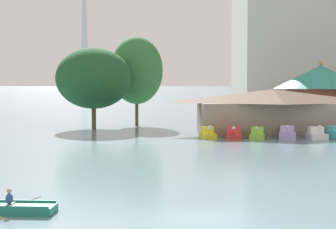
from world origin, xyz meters
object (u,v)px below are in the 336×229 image
at_px(green_roof_pavilion, 321,90).
at_px(background_building_block, 331,44).
at_px(rowboat_with_rower, 15,208).
at_px(pedal_boat_white, 316,134).
at_px(pedal_boat_red, 234,134).
at_px(pedal_boat_yellow, 208,134).
at_px(pedal_boat_lime, 257,134).
at_px(shoreline_tree_tall_left, 94,78).
at_px(distant_broadcast_tower, 84,3).
at_px(boathouse, 272,111).
at_px(pedal_boat_lavender, 287,133).
at_px(shoreline_tree_mid, 137,71).

distance_m(green_roof_pavilion, background_building_block, 31.35).
relative_size(rowboat_with_rower, pedal_boat_white, 1.31).
bearing_deg(pedal_boat_red, pedal_boat_yellow, -92.11).
bearing_deg(pedal_boat_red, pedal_boat_lime, 95.47).
bearing_deg(rowboat_with_rower, green_roof_pavilion, 66.17).
distance_m(pedal_boat_yellow, shoreline_tree_tall_left, 19.56).
height_order(pedal_boat_yellow, pedal_boat_red, pedal_boat_yellow).
bearing_deg(rowboat_with_rower, pedal_boat_red, 71.41).
xyz_separation_m(pedal_boat_yellow, distant_broadcast_tower, (-48.62, 310.49, 57.34)).
relative_size(green_roof_pavilion, shoreline_tree_tall_left, 1.29).
distance_m(background_building_block, distant_broadcast_tower, 276.89).
bearing_deg(boathouse, pedal_boat_yellow, -148.08).
bearing_deg(pedal_boat_lavender, rowboat_with_rower, -20.29).
bearing_deg(pedal_boat_red, boathouse, 144.20).
distance_m(pedal_boat_white, distant_broadcast_tower, 322.26).
height_order(pedal_boat_red, pedal_boat_lime, pedal_boat_red).
bearing_deg(pedal_boat_red, green_roof_pavilion, 151.44).
bearing_deg(pedal_boat_white, shoreline_tree_mid, -134.79).
bearing_deg(distant_broadcast_tower, pedal_boat_red, -80.64).
distance_m(rowboat_with_rower, pedal_boat_lavender, 38.27).
relative_size(pedal_boat_white, shoreline_tree_tall_left, 0.27).
distance_m(pedal_boat_yellow, background_building_block, 57.70).
relative_size(pedal_boat_white, green_roof_pavilion, 0.21).
xyz_separation_m(pedal_boat_lime, green_roof_pavilion, (12.95, 20.74, 4.31)).
height_order(pedal_boat_yellow, shoreline_tree_tall_left, shoreline_tree_tall_left).
distance_m(pedal_boat_yellow, green_roof_pavilion, 27.40).
bearing_deg(background_building_block, distant_broadcast_tower, 106.44).
relative_size(pedal_boat_white, shoreline_tree_mid, 0.23).
relative_size(pedal_boat_white, background_building_block, 0.08).
distance_m(rowboat_with_rower, shoreline_tree_tall_left, 46.72).
distance_m(pedal_boat_red, pedal_boat_white, 8.51).
bearing_deg(background_building_block, boathouse, -115.63).
relative_size(rowboat_with_rower, boathouse, 0.21).
distance_m(shoreline_tree_tall_left, distant_broadcast_tower, 303.74).
bearing_deg(rowboat_with_rower, pedal_boat_lavender, 63.77).
relative_size(pedal_boat_yellow, distant_broadcast_tower, 0.02).
height_order(background_building_block, distant_broadcast_tower, distant_broadcast_tower).
bearing_deg(rowboat_with_rower, pedal_boat_white, 59.85).
bearing_deg(green_roof_pavilion, shoreline_tree_mid, -175.35).
bearing_deg(distant_broadcast_tower, shoreline_tree_mid, -82.05).
xyz_separation_m(pedal_boat_red, distant_broadcast_tower, (-51.27, 310.97, 57.35)).
height_order(shoreline_tree_tall_left, distant_broadcast_tower, distant_broadcast_tower).
bearing_deg(boathouse, pedal_boat_red, -134.02).
xyz_separation_m(green_roof_pavilion, shoreline_tree_mid, (-25.87, -2.11, 2.68)).
relative_size(rowboat_with_rower, pedal_boat_lime, 1.17).
distance_m(pedal_boat_red, background_building_block, 56.84).
distance_m(pedal_boat_white, shoreline_tree_mid, 27.71).
xyz_separation_m(pedal_boat_lavender, shoreline_tree_tall_left, (-21.34, 13.82, 5.82)).
bearing_deg(green_roof_pavilion, pedal_boat_yellow, -131.90).
xyz_separation_m(pedal_boat_yellow, pedal_boat_lime, (5.12, -0.60, -0.01)).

